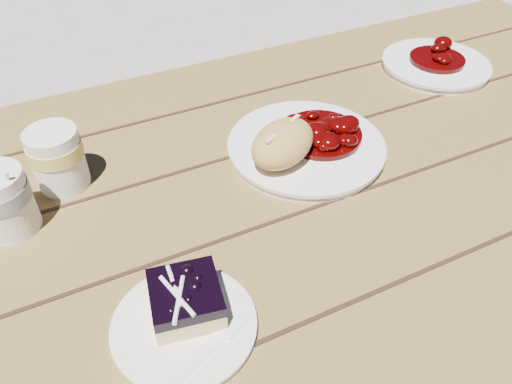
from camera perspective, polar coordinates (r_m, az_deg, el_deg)
name	(u,v)px	position (r m, az deg, el deg)	size (l,w,h in m)	color
picnic_table	(196,278)	(0.84, -6.84, -9.74)	(2.00, 1.55, 0.75)	brown
main_plate	(306,147)	(0.81, 5.73, 5.09)	(0.25, 0.25, 0.02)	white
goulash_stew	(322,126)	(0.82, 7.53, 7.45)	(0.13, 0.13, 0.04)	#3C0202
bread_roll	(283,143)	(0.75, 3.07, 5.57)	(0.12, 0.08, 0.06)	tan
dessert_plate	(184,326)	(0.59, -8.19, -14.94)	(0.16, 0.16, 0.01)	white
blueberry_cake	(186,299)	(0.58, -8.01, -12.02)	(0.09, 0.09, 0.05)	#E6D17D
fork_dessert	(183,371)	(0.55, -8.30, -19.60)	(0.03, 0.16, 0.01)	white
coffee_cup	(3,202)	(0.73, -26.95, -1.02)	(0.07, 0.07, 0.09)	white
second_plate	(435,65)	(1.11, 19.82, 13.45)	(0.21, 0.21, 0.02)	white
second_stew	(439,52)	(1.09, 20.18, 14.77)	(0.11, 0.11, 0.04)	#3C0202
second_cup	(58,159)	(0.78, -21.71, 3.56)	(0.07, 0.07, 0.09)	white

